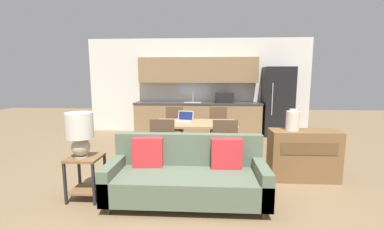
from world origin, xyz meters
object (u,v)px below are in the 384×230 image
(side_table, at_px, (86,171))
(dining_chair_near_left, at_px, (163,142))
(dining_chair_near_right, at_px, (224,143))
(dining_chair_far_right, at_px, (219,126))
(credenza, at_px, (303,155))
(dining_chair_far_left, at_px, (174,125))
(laptop, at_px, (185,119))
(dining_table, at_px, (195,125))
(couch, at_px, (187,176))
(refrigerator, at_px, (277,102))
(vase, at_px, (293,120))
(table_lamp, at_px, (80,131))

(side_table, height_order, dining_chair_near_left, dining_chair_near_left)
(dining_chair_near_right, bearing_deg, dining_chair_far_right, -90.74)
(credenza, height_order, dining_chair_far_left, dining_chair_far_left)
(dining_chair_far_left, height_order, laptop, dining_chair_far_left)
(dining_chair_far_left, bearing_deg, dining_table, -60.84)
(dining_chair_far_left, bearing_deg, couch, -83.90)
(refrigerator, height_order, credenza, refrigerator)
(vase, bearing_deg, dining_table, 148.19)
(refrigerator, xyz_separation_m, table_lamp, (-3.56, -4.02, -0.02))
(dining_chair_near_left, height_order, dining_chair_far_right, same)
(dining_chair_near_left, relative_size, laptop, 2.52)
(couch, bearing_deg, side_table, -178.82)
(dining_chair_far_right, bearing_deg, laptop, -147.83)
(vase, bearing_deg, credenza, -0.99)
(side_table, relative_size, dining_chair_far_left, 0.62)
(table_lamp, height_order, dining_chair_near_left, table_lamp)
(vase, distance_m, dining_chair_far_left, 2.72)
(refrigerator, relative_size, side_table, 3.28)
(refrigerator, height_order, table_lamp, refrigerator)
(vase, xyz_separation_m, dining_chair_near_right, (-1.03, 0.17, -0.42))
(refrigerator, relative_size, vase, 5.66)
(couch, distance_m, dining_chair_far_right, 2.60)
(side_table, bearing_deg, dining_chair_far_right, 53.93)
(refrigerator, distance_m, dining_chair_near_right, 3.44)
(credenza, height_order, dining_chair_near_right, dining_chair_near_right)
(table_lamp, xyz_separation_m, dining_chair_far_left, (0.88, 2.59, -0.40))
(dining_chair_far_left, relative_size, laptop, 2.52)
(vase, relative_size, dining_chair_near_right, 0.36)
(credenza, bearing_deg, couch, -155.52)
(couch, distance_m, vase, 1.87)
(dining_chair_far_left, xyz_separation_m, dining_chair_far_right, (1.02, 0.01, 0.00))
(side_table, height_order, vase, vase)
(credenza, relative_size, dining_chair_far_left, 1.12)
(vase, bearing_deg, laptop, 147.69)
(dining_table, xyz_separation_m, side_table, (-1.37, -1.79, -0.29))
(laptop, bearing_deg, dining_chair_near_right, -39.19)
(refrigerator, height_order, laptop, refrigerator)
(refrigerator, distance_m, credenza, 3.24)
(table_lamp, distance_m, dining_chair_near_left, 1.42)
(dining_chair_near_right, xyz_separation_m, dining_chair_far_right, (-0.01, 1.56, 0.00))
(table_lamp, xyz_separation_m, vase, (2.94, 0.86, 0.02))
(couch, height_order, table_lamp, table_lamp)
(side_table, distance_m, laptop, 2.30)
(dining_chair_near_right, relative_size, dining_chair_near_left, 1.00)
(dining_chair_near_right, bearing_deg, couch, 59.70)
(dining_table, height_order, side_table, dining_table)
(couch, xyz_separation_m, dining_chair_far_right, (0.53, 2.54, 0.19))
(vase, distance_m, dining_chair_near_right, 1.13)
(credenza, bearing_deg, dining_chair_near_right, 171.97)
(laptop, bearing_deg, dining_chair_far_left, 128.60)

